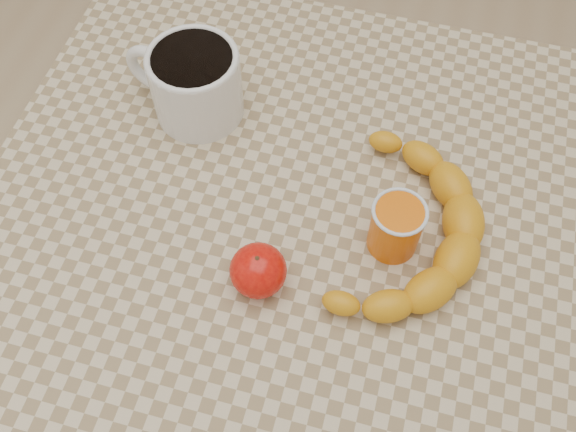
% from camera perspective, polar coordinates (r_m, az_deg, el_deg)
% --- Properties ---
extents(ground, '(3.00, 3.00, 0.00)m').
position_cam_1_polar(ground, '(1.49, -0.00, -15.51)').
color(ground, tan).
rests_on(ground, ground).
extents(table, '(0.80, 0.80, 0.75)m').
position_cam_1_polar(table, '(0.87, -0.00, -3.62)').
color(table, tan).
rests_on(table, ground).
extents(coffee_mug, '(0.18, 0.14, 0.10)m').
position_cam_1_polar(coffee_mug, '(0.87, -8.41, 11.78)').
color(coffee_mug, silver).
rests_on(coffee_mug, table).
extents(orange_juice_glass, '(0.06, 0.06, 0.08)m').
position_cam_1_polar(orange_juice_glass, '(0.75, 9.57, -0.95)').
color(orange_juice_glass, '#DC5D06').
rests_on(orange_juice_glass, table).
extents(apple, '(0.07, 0.07, 0.06)m').
position_cam_1_polar(apple, '(0.73, -2.66, -4.86)').
color(apple, '#A40705').
rests_on(apple, table).
extents(banana, '(0.34, 0.40, 0.05)m').
position_cam_1_polar(banana, '(0.77, 10.24, -1.19)').
color(banana, orange).
rests_on(banana, table).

